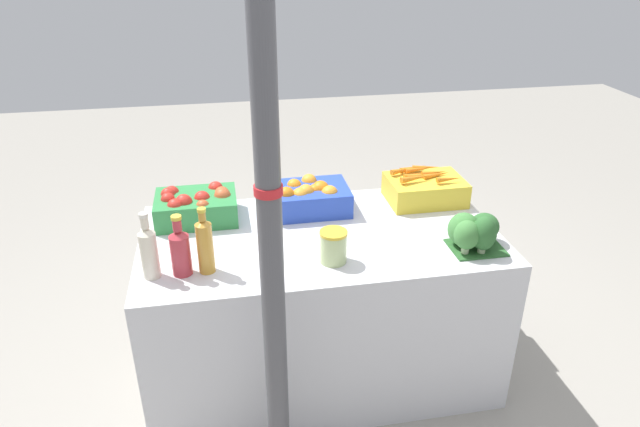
% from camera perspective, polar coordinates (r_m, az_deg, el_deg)
% --- Properties ---
extents(ground_plane, '(10.00, 10.00, 0.00)m').
position_cam_1_polar(ground_plane, '(2.96, 0.00, -15.07)').
color(ground_plane, gray).
extents(market_table, '(1.57, 0.85, 0.76)m').
position_cam_1_polar(market_table, '(2.73, 0.00, -9.08)').
color(market_table, silver).
rests_on(market_table, ground_plane).
extents(support_pole, '(0.09, 0.09, 2.30)m').
position_cam_1_polar(support_pole, '(1.77, -5.04, -0.97)').
color(support_pole, '#4C4C51').
rests_on(support_pole, ground_plane).
extents(apple_crate, '(0.37, 0.27, 0.15)m').
position_cam_1_polar(apple_crate, '(2.68, -12.28, 0.81)').
color(apple_crate, '#2D8442').
rests_on(apple_crate, market_table).
extents(orange_crate, '(0.37, 0.27, 0.15)m').
position_cam_1_polar(orange_crate, '(2.70, -1.06, 1.68)').
color(orange_crate, '#2847B7').
rests_on(orange_crate, market_table).
extents(carrot_crate, '(0.37, 0.27, 0.16)m').
position_cam_1_polar(carrot_crate, '(2.85, 10.43, 2.50)').
color(carrot_crate, gold).
rests_on(carrot_crate, market_table).
extents(broccoli_pile, '(0.23, 0.21, 0.17)m').
position_cam_1_polar(broccoli_pile, '(2.46, 15.13, -1.74)').
color(broccoli_pile, '#2D602D').
rests_on(broccoli_pile, market_table).
extents(juice_bottle_cloudy, '(0.07, 0.07, 0.27)m').
position_cam_1_polar(juice_bottle_cloudy, '(2.26, -16.74, -3.59)').
color(juice_bottle_cloudy, beige).
rests_on(juice_bottle_cloudy, market_table).
extents(juice_bottle_ruby, '(0.08, 0.08, 0.25)m').
position_cam_1_polar(juice_bottle_ruby, '(2.25, -13.80, -3.61)').
color(juice_bottle_ruby, '#B2333D').
rests_on(juice_bottle_ruby, market_table).
extents(juice_bottle_amber, '(0.06, 0.06, 0.27)m').
position_cam_1_polar(juice_bottle_amber, '(2.24, -11.43, -3.08)').
color(juice_bottle_amber, gold).
rests_on(juice_bottle_amber, market_table).
extents(pickle_jar, '(0.11, 0.11, 0.14)m').
position_cam_1_polar(pickle_jar, '(2.29, 1.35, -3.31)').
color(pickle_jar, '#B2C684').
rests_on(pickle_jar, market_table).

